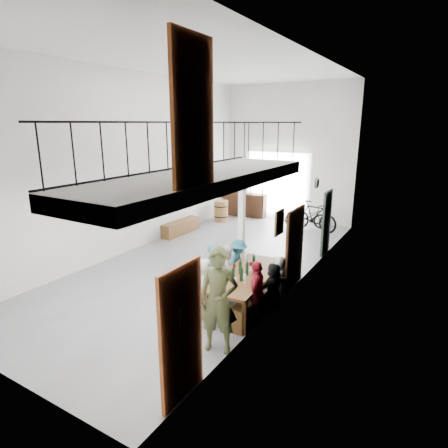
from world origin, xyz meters
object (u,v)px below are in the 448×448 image
Objects in this scene: bench_inner at (222,290)px; host_standing at (218,300)px; bicycle_near at (307,217)px; oak_barrel at (221,211)px; side_bench at (181,227)px; serving_counter at (245,205)px; tasting_table at (247,277)px.

bench_inner is 2.12m from host_standing.
bench_inner is at bearing 165.40° from bicycle_near.
bicycle_near reaches higher than oak_barrel.
side_bench is 4.91m from bicycle_near.
bench_inner is 5.55m from side_bench.
host_standing is (4.27, -9.25, 0.47)m from serving_counter.
serving_counter is (-3.95, 7.54, -0.21)m from tasting_table.
bicycle_near is (2.97, -0.52, -0.06)m from serving_counter.
bench_inner is 1.16× the size of side_bench.
tasting_table is 7.56m from oak_barrel.
bench_inner is 2.37× the size of oak_barrel.
serving_counter is (0.75, 3.71, 0.25)m from side_bench.
tasting_table is 0.81m from bench_inner.
oak_barrel is at bearing 111.86° from bench_inner.
oak_barrel is 3.48m from bicycle_near.
serving_counter is at bearing 78.58° from side_bench.
side_bench is at bearing 136.86° from tasting_table.
host_standing is at bearing -83.36° from tasting_table.
side_bench is at bearing 114.91° from host_standing.
bench_inner is 8.21m from serving_counter.
serving_counter is 3.01m from bicycle_near.
oak_barrel is at bearing 103.42° from host_standing.
side_bench is at bearing -98.31° from oak_barrel.
bicycle_near is at bearing 14.23° from oak_barrel.
tasting_table is 6.08m from side_bench.
bicycle_near reaches higher than tasting_table.
bicycle_near is at bearing 93.97° from tasting_table.
serving_counter is at bearing 113.66° from tasting_table.
host_standing is (5.02, -5.54, 0.72)m from side_bench.
side_bench is 0.94× the size of serving_counter.
oak_barrel is at bearing 121.26° from tasting_table.
serving_counter reaches higher than oak_barrel.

